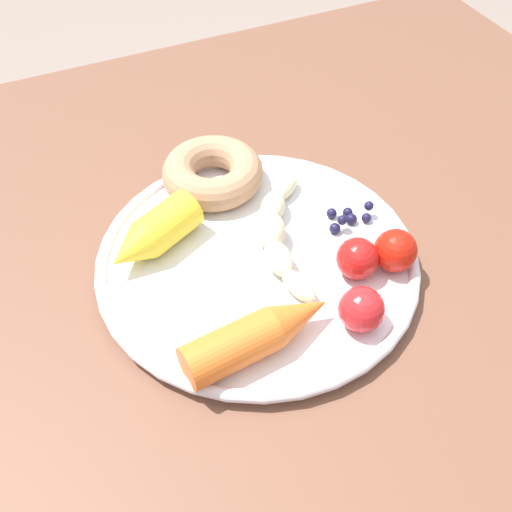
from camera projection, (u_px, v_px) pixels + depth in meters
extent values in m
cube|color=brown|center=(243.00, 281.00, 0.62)|extent=(1.13, 0.90, 0.03)
cube|color=brown|center=(393.00, 186.00, 1.26)|extent=(0.05, 0.05, 0.70)
cylinder|color=silver|center=(256.00, 260.00, 0.61)|extent=(0.31, 0.31, 0.01)
torus|color=silver|center=(256.00, 256.00, 0.60)|extent=(0.32, 0.32, 0.01)
ellipsoid|color=beige|center=(285.00, 188.00, 0.66)|extent=(0.05, 0.04, 0.02)
ellipsoid|color=beige|center=(273.00, 207.00, 0.63)|extent=(0.05, 0.05, 0.02)
ellipsoid|color=beige|center=(270.00, 230.00, 0.61)|extent=(0.04, 0.05, 0.03)
ellipsoid|color=beige|center=(279.00, 259.00, 0.58)|extent=(0.03, 0.05, 0.02)
ellipsoid|color=beige|center=(299.00, 286.00, 0.56)|extent=(0.03, 0.05, 0.02)
cylinder|color=orange|center=(231.00, 348.00, 0.51)|extent=(0.09, 0.05, 0.04)
cone|color=orange|center=(301.00, 314.00, 0.53)|extent=(0.06, 0.04, 0.04)
cylinder|color=yellow|center=(168.00, 224.00, 0.60)|extent=(0.07, 0.06, 0.04)
cone|color=yellow|center=(129.00, 252.00, 0.58)|extent=(0.05, 0.05, 0.04)
torus|color=tan|center=(213.00, 172.00, 0.66)|extent=(0.15, 0.15, 0.04)
sphere|color=#191638|center=(351.00, 219.00, 0.63)|extent=(0.01, 0.01, 0.01)
sphere|color=#191638|center=(332.00, 213.00, 0.64)|extent=(0.01, 0.01, 0.01)
sphere|color=#191638|center=(368.00, 219.00, 0.63)|extent=(0.01, 0.01, 0.01)
sphere|color=#191638|center=(334.00, 227.00, 0.62)|extent=(0.01, 0.01, 0.01)
sphere|color=#191638|center=(348.00, 212.00, 0.64)|extent=(0.01, 0.01, 0.01)
sphere|color=#191638|center=(344.00, 222.00, 0.61)|extent=(0.01, 0.01, 0.01)
sphere|color=#191638|center=(369.00, 206.00, 0.63)|extent=(0.01, 0.01, 0.01)
sphere|color=red|center=(357.00, 258.00, 0.57)|extent=(0.04, 0.04, 0.04)
sphere|color=red|center=(361.00, 309.00, 0.53)|extent=(0.04, 0.04, 0.04)
sphere|color=red|center=(395.00, 251.00, 0.58)|extent=(0.04, 0.04, 0.04)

